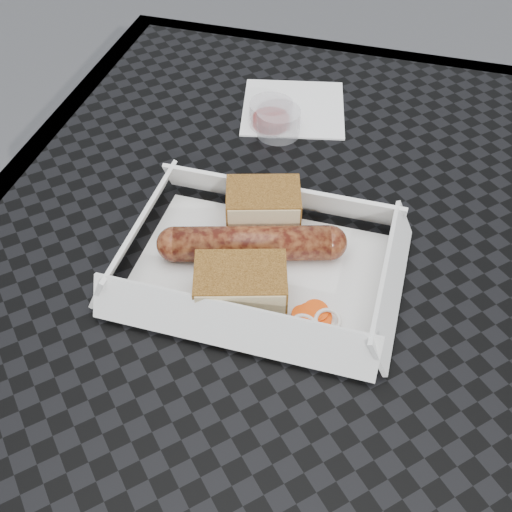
{
  "coord_description": "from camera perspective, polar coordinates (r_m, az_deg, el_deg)",
  "views": [
    {
      "loc": [
        0.01,
        -0.42,
        1.18
      ],
      "look_at": [
        -0.09,
        -0.05,
        0.78
      ],
      "focal_mm": 45.0,
      "sensor_mm": 36.0,
      "label": 1
    }
  ],
  "objects": [
    {
      "name": "bratwurst",
      "position": [
        0.58,
        -0.36,
        1.12
      ],
      "size": [
        0.17,
        0.07,
        0.03
      ],
      "rotation": [
        0.0,
        0.0,
        0.29
      ],
      "color": "brown",
      "rests_on": "food_tray"
    },
    {
      "name": "bread_near",
      "position": [
        0.61,
        0.64,
        4.26
      ],
      "size": [
        0.08,
        0.07,
        0.04
      ],
      "primitive_type": "cube",
      "rotation": [
        0.0,
        0.0,
        0.29
      ],
      "color": "brown",
      "rests_on": "food_tray"
    },
    {
      "name": "napkin",
      "position": [
        0.79,
        3.33,
        12.99
      ],
      "size": [
        0.14,
        0.14,
        0.0
      ],
      "primitive_type": "cube",
      "rotation": [
        0.0,
        0.0,
        0.21
      ],
      "color": "white",
      "rests_on": "patio_table"
    },
    {
      "name": "veg_garnish",
      "position": [
        0.54,
        5.41,
        -6.23
      ],
      "size": [
        0.03,
        0.03,
        0.0
      ],
      "color": "#F64A0A",
      "rests_on": "food_tray"
    },
    {
      "name": "food_tray",
      "position": [
        0.58,
        0.27,
        -1.22
      ],
      "size": [
        0.22,
        0.15,
        0.0
      ],
      "primitive_type": "cube",
      "color": "white",
      "rests_on": "patio_table"
    },
    {
      "name": "patio_table",
      "position": [
        0.66,
        9.18,
        -4.83
      ],
      "size": [
        0.8,
        0.8,
        0.74
      ],
      "color": "black",
      "rests_on": "ground"
    },
    {
      "name": "bread_far",
      "position": [
        0.54,
        -1.37,
        -2.77
      ],
      "size": [
        0.09,
        0.07,
        0.04
      ],
      "primitive_type": "cube",
      "rotation": [
        0.0,
        0.0,
        0.29
      ],
      "color": "brown",
      "rests_on": "food_tray"
    },
    {
      "name": "condiment_cup_sauce",
      "position": [
        0.75,
        1.35,
        12.45
      ],
      "size": [
        0.05,
        0.05,
        0.03
      ],
      "primitive_type": "cylinder",
      "color": "#98100B",
      "rests_on": "patio_table"
    },
    {
      "name": "condiment_cup_empty",
      "position": [
        0.74,
        2.0,
        11.8
      ],
      "size": [
        0.05,
        0.05,
        0.03
      ],
      "primitive_type": "cylinder",
      "color": "silver",
      "rests_on": "patio_table"
    }
  ]
}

